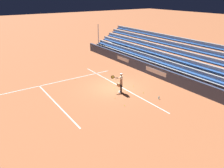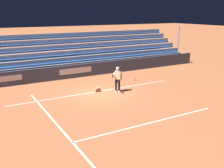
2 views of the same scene
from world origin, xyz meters
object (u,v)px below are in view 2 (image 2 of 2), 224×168
object	(u,v)px
tennis_player	(117,79)
tennis_ball_far_right	(152,91)
tennis_ball_stray_back	(101,86)
tennis_ball_toward_net	(134,94)
tennis_ball_by_box	(55,114)
water_bottle	(135,80)
ball_box_cardboard	(97,90)
tennis_ball_far_left	(121,84)
tennis_ball_near_player	(103,94)

from	to	relation	value
tennis_player	tennis_ball_far_right	xyz separation A→B (m)	(-2.10, 1.18, -0.86)
tennis_ball_stray_back	tennis_ball_toward_net	world-z (taller)	same
tennis_ball_by_box	water_bottle	xyz separation A→B (m)	(-7.70, -3.62, 0.08)
ball_box_cardboard	tennis_ball_by_box	bearing A→B (deg)	34.17
tennis_ball_toward_net	tennis_ball_far_right	bearing A→B (deg)	174.79
tennis_ball_by_box	water_bottle	size ratio (longest dim) A/B	0.30
tennis_player	tennis_ball_by_box	size ratio (longest dim) A/B	25.98
water_bottle	tennis_ball_by_box	bearing A→B (deg)	25.19
ball_box_cardboard	tennis_ball_by_box	distance (m)	4.59
tennis_ball_far_right	water_bottle	size ratio (longest dim) A/B	0.30
tennis_ball_far_left	tennis_ball_stray_back	xyz separation A→B (m)	(1.57, -0.22, 0.00)
tennis_ball_far_left	tennis_ball_toward_net	distance (m)	2.62
tennis_ball_far_right	tennis_ball_near_player	size ratio (longest dim) A/B	1.00
tennis_ball_by_box	tennis_ball_near_player	xyz separation A→B (m)	(-3.92, -1.88, 0.00)
tennis_ball_stray_back	water_bottle	world-z (taller)	water_bottle
tennis_ball_far_left	water_bottle	xyz separation A→B (m)	(-1.52, -0.28, 0.08)
tennis_player	tennis_ball_by_box	bearing A→B (deg)	20.10
ball_box_cardboard	water_bottle	distance (m)	4.03
tennis_ball_far_right	ball_box_cardboard	bearing A→B (deg)	-30.39
tennis_ball_far_left	tennis_ball_near_player	distance (m)	2.69
tennis_ball_toward_net	tennis_ball_by_box	bearing A→B (deg)	7.90
tennis_ball_far_left	tennis_ball_toward_net	xyz separation A→B (m)	(0.55, 2.56, 0.00)
tennis_player	tennis_ball_far_right	bearing A→B (deg)	150.71
tennis_ball_stray_back	tennis_ball_toward_net	distance (m)	2.96
tennis_player	tennis_ball_far_right	world-z (taller)	tennis_player
tennis_ball_far_left	water_bottle	size ratio (longest dim) A/B	0.30
tennis_ball_toward_net	water_bottle	distance (m)	3.52
tennis_ball_far_right	tennis_ball_near_player	bearing A→B (deg)	-21.18
tennis_player	tennis_ball_far_left	bearing A→B (deg)	-128.05
tennis_ball_by_box	tennis_ball_far_right	size ratio (longest dim) A/B	1.00
ball_box_cardboard	tennis_ball_toward_net	xyz separation A→B (m)	(-1.82, 1.80, -0.10)
tennis_ball_far_right	tennis_ball_stray_back	size ratio (longest dim) A/B	1.00
tennis_ball_by_box	tennis_ball_toward_net	xyz separation A→B (m)	(-5.62, -0.78, 0.00)
tennis_player	tennis_ball_near_player	xyz separation A→B (m)	(1.07, -0.05, -0.86)
tennis_ball_far_left	tennis_ball_near_player	xyz separation A→B (m)	(2.25, 1.47, 0.00)
ball_box_cardboard	tennis_ball_far_right	size ratio (longest dim) A/B	6.06
tennis_player	tennis_ball_near_player	world-z (taller)	tennis_player
tennis_player	tennis_ball_toward_net	size ratio (longest dim) A/B	25.98
tennis_ball_stray_back	water_bottle	distance (m)	3.09
tennis_ball_stray_back	tennis_ball_near_player	world-z (taller)	same
ball_box_cardboard	tennis_ball_far_right	world-z (taller)	ball_box_cardboard
ball_box_cardboard	tennis_ball_stray_back	distance (m)	1.28
tennis_ball_near_player	tennis_ball_far_left	bearing A→B (deg)	-146.96
tennis_player	tennis_ball_far_left	size ratio (longest dim) A/B	25.98
tennis_ball_far_right	tennis_ball_far_left	bearing A→B (deg)	-71.17
tennis_player	water_bottle	world-z (taller)	tennis_player
ball_box_cardboard	tennis_ball_near_player	world-z (taller)	ball_box_cardboard
tennis_ball_near_player	water_bottle	size ratio (longest dim) A/B	0.30
tennis_player	tennis_ball_far_right	distance (m)	2.56
tennis_ball_far_left	tennis_ball_far_right	world-z (taller)	same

